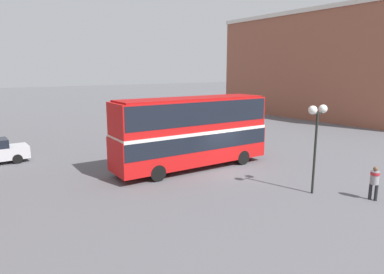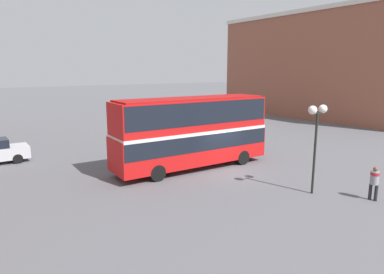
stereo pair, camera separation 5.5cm
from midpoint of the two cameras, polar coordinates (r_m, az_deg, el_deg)
name	(u,v)px [view 2 (the right image)]	position (r m, az deg, el deg)	size (l,w,h in m)	color
ground_plane	(224,170)	(21.82, 5.48, -5.47)	(240.00, 240.00, 0.00)	#5B5B60
building_row_right	(327,65)	(50.05, 21.64, 11.03)	(11.05, 28.32, 13.56)	#935642
double_decker_bus	(192,129)	(21.55, 0.08, 1.43)	(10.39, 3.05, 4.53)	red
pedestrian_foreground	(374,180)	(18.72, 28.19, -6.32)	(0.51, 0.51, 1.68)	#232328
parked_car_kerb_near	(241,119)	(38.29, 8.21, 2.91)	(4.78, 2.15, 1.63)	silver
street_lamp_twin_globe	(317,122)	(17.92, 20.19, 2.41)	(1.27, 0.43, 4.53)	black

